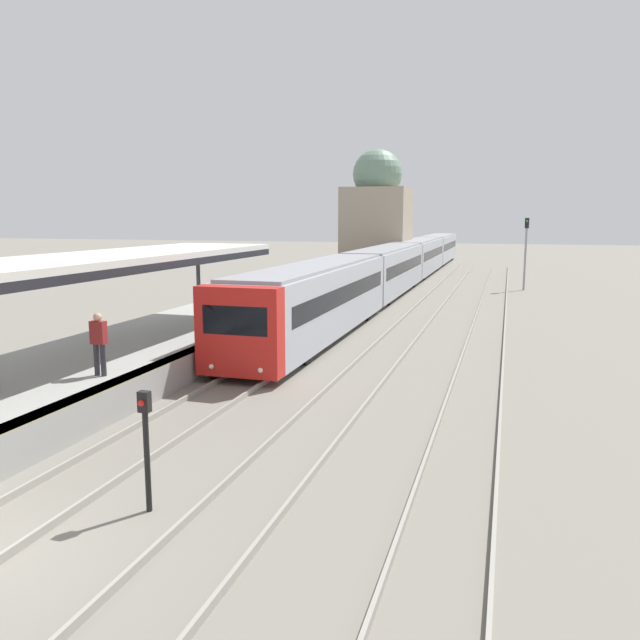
% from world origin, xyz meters
% --- Properties ---
extents(track_middle_line, '(1.51, 120.00, 0.15)m').
position_xyz_m(track_middle_line, '(3.47, 0.00, 0.07)').
color(track_middle_line, gray).
rests_on(track_middle_line, ground_plane).
extents(person_on_platform, '(0.40, 0.22, 1.66)m').
position_xyz_m(person_on_platform, '(-2.44, 6.99, 1.87)').
color(person_on_platform, '#2D2D33').
rests_on(person_on_platform, station_platform).
extents(train_near, '(2.69, 62.35, 3.12)m').
position_xyz_m(train_near, '(0.00, 41.29, 1.73)').
color(train_near, red).
rests_on(train_near, ground_plane).
extents(signal_post_near, '(0.20, 0.21, 2.14)m').
position_xyz_m(signal_post_near, '(1.90, 2.28, 1.31)').
color(signal_post_near, black).
rests_on(signal_post_near, ground_plane).
extents(signal_mast_far, '(0.28, 0.29, 5.00)m').
position_xyz_m(signal_mast_far, '(8.76, 39.17, 3.15)').
color(signal_mast_far, gray).
rests_on(signal_mast_far, ground_plane).
extents(distant_domed_building, '(5.37, 5.37, 10.71)m').
position_xyz_m(distant_domed_building, '(-3.26, 46.34, 4.96)').
color(distant_domed_building, gray).
rests_on(distant_domed_building, ground_plane).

